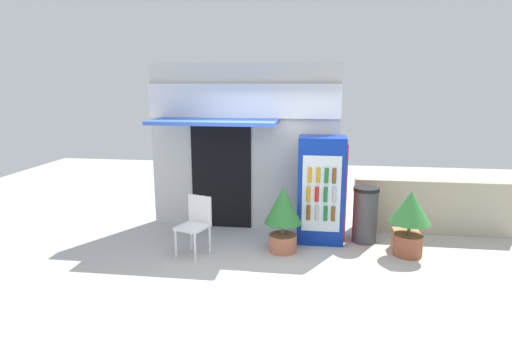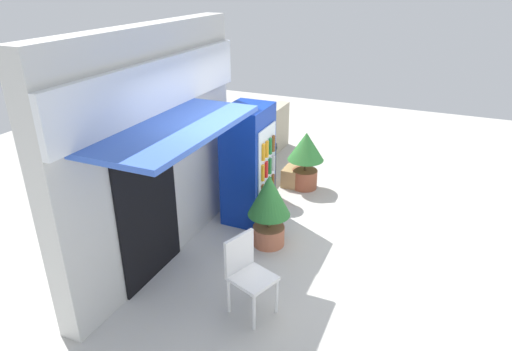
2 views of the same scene
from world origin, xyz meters
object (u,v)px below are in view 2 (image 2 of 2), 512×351
object	(u,v)px
drink_cooler	(249,164)
cardboard_box	(293,177)
potted_plant_near_shop	(269,204)
potted_plant_curbside	(306,155)
trash_bin	(264,171)
plastic_chair	(247,270)

from	to	relation	value
drink_cooler	cardboard_box	size ratio (longest dim) A/B	4.44
potted_plant_near_shop	potted_plant_curbside	distance (m)	1.92
potted_plant_near_shop	potted_plant_curbside	bearing A→B (deg)	3.03
potted_plant_curbside	drink_cooler	bearing A→B (deg)	160.83
drink_cooler	potted_plant_near_shop	size ratio (longest dim) A/B	1.69
trash_bin	cardboard_box	xyz separation A→B (m)	(0.61, -0.30, -0.31)
plastic_chair	potted_plant_curbside	world-z (taller)	potted_plant_curbside
potted_plant_near_shop	trash_bin	world-z (taller)	potted_plant_near_shop
cardboard_box	plastic_chair	bearing A→B (deg)	-169.51
potted_plant_curbside	trash_bin	size ratio (longest dim) A/B	1.09
drink_cooler	potted_plant_curbside	bearing A→B (deg)	-19.17
plastic_chair	cardboard_box	xyz separation A→B (m)	(3.24, 0.60, -0.36)
drink_cooler	potted_plant_near_shop	xyz separation A→B (m)	(-0.59, -0.56, -0.26)
plastic_chair	potted_plant_curbside	distance (m)	3.26
trash_bin	cardboard_box	size ratio (longest dim) A/B	2.35
drink_cooler	plastic_chair	bearing A→B (deg)	-156.21
plastic_chair	potted_plant_near_shop	distance (m)	1.35
trash_bin	cardboard_box	bearing A→B (deg)	-25.90
cardboard_box	trash_bin	bearing A→B (deg)	154.10
trash_bin	plastic_chair	bearing A→B (deg)	-161.19
plastic_chair	potted_plant_near_shop	world-z (taller)	potted_plant_near_shop
potted_plant_curbside	trash_bin	world-z (taller)	potted_plant_curbside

